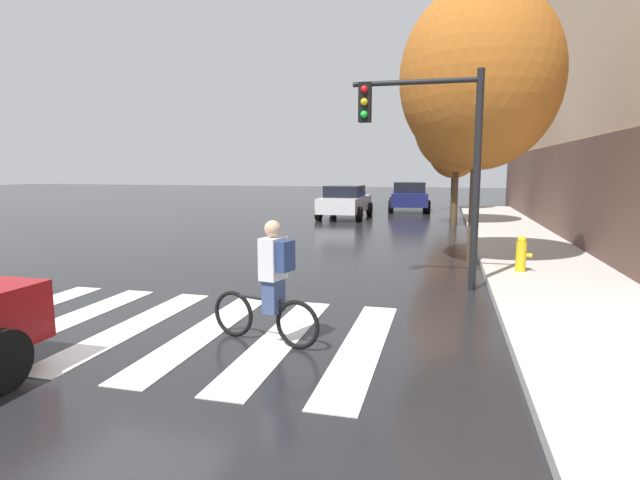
% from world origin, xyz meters
% --- Properties ---
extents(ground_plane, '(120.00, 120.00, 0.00)m').
position_xyz_m(ground_plane, '(0.00, 0.00, 0.00)').
color(ground_plane, black).
extents(crosswalk_stripes, '(7.52, 3.83, 0.01)m').
position_xyz_m(crosswalk_stripes, '(0.13, 0.00, 0.01)').
color(crosswalk_stripes, silver).
rests_on(crosswalk_stripes, ground).
extents(sedan_mid, '(2.18, 4.57, 1.57)m').
position_xyz_m(sedan_mid, '(-0.10, 17.27, 0.81)').
color(sedan_mid, silver).
rests_on(sedan_mid, ground).
extents(sedan_far, '(2.55, 4.88, 1.64)m').
position_xyz_m(sedan_far, '(2.59, 22.20, 0.84)').
color(sedan_far, navy).
rests_on(sedan_far, ground).
extents(cyclist, '(1.67, 0.48, 1.69)m').
position_xyz_m(cyclist, '(2.40, -0.18, 0.84)').
color(cyclist, black).
rests_on(cyclist, ground).
extents(traffic_light_near, '(2.47, 0.28, 4.20)m').
position_xyz_m(traffic_light_near, '(4.35, 3.64, 2.86)').
color(traffic_light_near, black).
rests_on(traffic_light_near, ground).
extents(fire_hydrant, '(0.33, 0.22, 0.78)m').
position_xyz_m(fire_hydrant, '(6.25, 5.02, 0.53)').
color(fire_hydrant, gold).
rests_on(fire_hydrant, sidewalk).
extents(street_tree_near, '(3.70, 3.70, 6.58)m').
position_xyz_m(street_tree_near, '(5.29, 6.16, 4.44)').
color(street_tree_near, '#4C3823').
rests_on(street_tree_near, ground).
extents(street_tree_mid, '(3.54, 3.54, 6.30)m').
position_xyz_m(street_tree_mid, '(4.98, 14.97, 4.25)').
color(street_tree_mid, '#4C3823').
rests_on(street_tree_mid, ground).
extents(street_tree_far, '(2.94, 2.94, 5.23)m').
position_xyz_m(street_tree_far, '(5.00, 22.82, 3.53)').
color(street_tree_far, '#4C3823').
rests_on(street_tree_far, ground).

